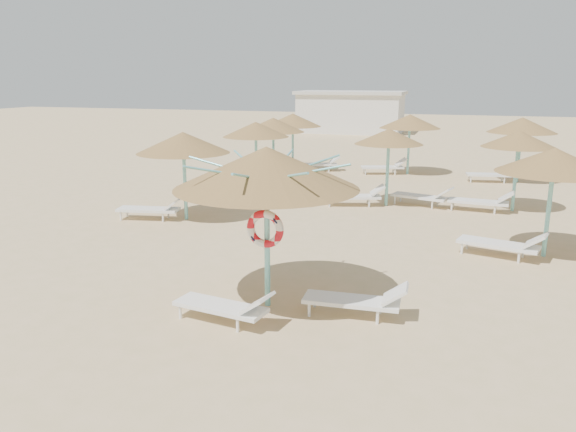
% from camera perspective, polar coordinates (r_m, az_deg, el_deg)
% --- Properties ---
extents(ground, '(120.00, 120.00, 0.00)m').
position_cam_1_polar(ground, '(11.02, -0.45, -9.12)').
color(ground, tan).
rests_on(ground, ground).
extents(main_palapa, '(3.45, 3.45, 3.09)m').
position_cam_1_polar(main_palapa, '(10.32, -2.20, 4.86)').
color(main_palapa, '#74CACA').
rests_on(main_palapa, ground).
extents(lounger_main_a, '(1.93, 0.84, 0.68)m').
position_cam_1_polar(lounger_main_a, '(10.24, -6.29, -9.10)').
color(lounger_main_a, white).
rests_on(lounger_main_a, ground).
extents(lounger_main_b, '(1.93, 0.67, 0.69)m').
position_cam_1_polar(lounger_main_b, '(10.52, 7.15, -8.46)').
color(lounger_main_b, white).
rests_on(lounger_main_b, ground).
extents(palapa_field, '(19.77, 14.00, 2.71)m').
position_cam_1_polar(palapa_field, '(20.55, 11.85, 8.01)').
color(palapa_field, '#74CACA').
rests_on(palapa_field, ground).
extents(service_hut, '(8.40, 4.40, 3.25)m').
position_cam_1_polar(service_hut, '(45.64, 6.39, 10.48)').
color(service_hut, silver).
rests_on(service_hut, ground).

